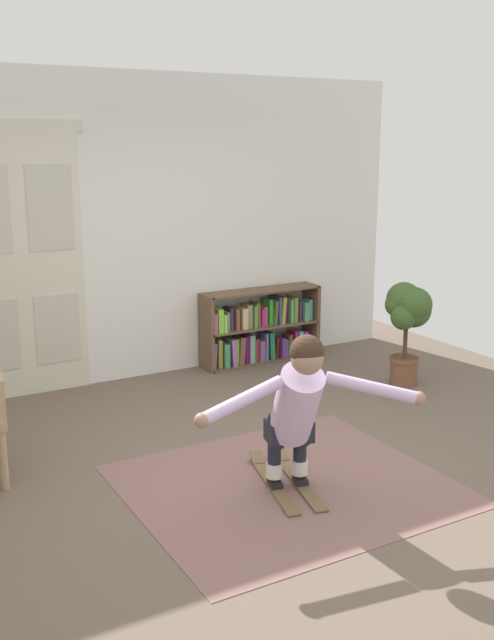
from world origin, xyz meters
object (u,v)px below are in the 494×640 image
potted_plant (408,315)px  skis_pair (285,480)px  person_skier (298,402)px  bookshelf (258,330)px

potted_plant → skis_pair: size_ratio=1.07×
potted_plant → person_skier: bearing=-146.7°
skis_pair → person_skier: size_ratio=0.64×
skis_pair → person_skier: (-0.05, -0.21, 0.64)m
bookshelf → skis_pair: size_ratio=1.42×
person_skier → skis_pair: bearing=76.1°
bookshelf → skis_pair: bookshelf is taller
potted_plant → skis_pair: bearing=-150.2°
bookshelf → potted_plant: (0.84, -1.34, 0.33)m
potted_plant → person_skier: 2.60m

